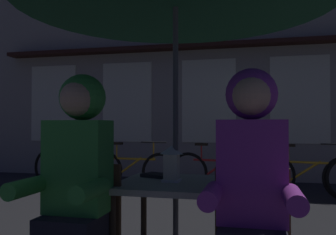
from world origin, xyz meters
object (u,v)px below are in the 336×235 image
object	(u,v)px
chair_left	(80,232)
person_right_hooded	(252,176)
book	(157,175)
bicycle_second	(132,171)
cafe_table	(176,197)
bicycle_third	(219,173)
lantern	(172,163)
bicycle_nearest	(69,168)
person_left_hooded	(76,171)
bicycle_fourth	(308,176)

from	to	relation	value
chair_left	person_right_hooded	world-z (taller)	person_right_hooded
book	bicycle_second	bearing A→B (deg)	134.01
cafe_table	person_right_hooded	size ratio (longest dim) A/B	0.53
chair_left	person_right_hooded	size ratio (longest dim) A/B	0.62
person_right_hooded	bicycle_third	bearing A→B (deg)	97.75
cafe_table	bicycle_second	world-z (taller)	bicycle_second
book	lantern	bearing A→B (deg)	-28.77
cafe_table	bicycle_nearest	xyz separation A→B (m)	(-2.65, 3.50, -0.29)
cafe_table	book	bearing A→B (deg)	134.96
bicycle_second	book	xyz separation A→B (m)	(1.32, -3.29, 0.41)
book	bicycle_nearest	bearing A→B (deg)	148.86
cafe_table	bicycle_third	world-z (taller)	bicycle_third
person_left_hooded	bicycle_second	bearing A→B (deg)	104.53
person_left_hooded	bicycle_nearest	bearing A→B (deg)	118.94
chair_left	book	xyz separation A→B (m)	(0.31, 0.54, 0.26)
person_left_hooded	person_right_hooded	world-z (taller)	same
bicycle_nearest	chair_left	bearing A→B (deg)	-60.70
bicycle_second	bicycle_third	bearing A→B (deg)	1.09
person_right_hooded	bicycle_third	distance (m)	3.98
bicycle_second	lantern	bearing A→B (deg)	-67.13
bicycle_second	bicycle_third	world-z (taller)	same
chair_left	person_left_hooded	bearing A→B (deg)	-90.00
bicycle_second	bicycle_third	size ratio (longest dim) A/B	1.01
person_left_hooded	bicycle_nearest	distance (m)	4.51
lantern	person_left_hooded	xyz separation A→B (m)	(-0.45, -0.42, -0.01)
cafe_table	bicycle_fourth	distance (m)	3.73
person_right_hooded	bicycle_fourth	world-z (taller)	person_right_hooded
bicycle_third	bicycle_fourth	size ratio (longest dim) A/B	1.00
bicycle_third	book	distance (m)	3.34
lantern	bicycle_second	distance (m)	3.79
cafe_table	book	world-z (taller)	book
cafe_table	bicycle_nearest	world-z (taller)	bicycle_nearest
person_right_hooded	bicycle_second	bearing A→B (deg)	116.86
bicycle_second	book	bearing A→B (deg)	-68.15
chair_left	bicycle_second	bearing A→B (deg)	104.74
person_left_hooded	bicycle_third	world-z (taller)	person_left_hooded
lantern	bicycle_second	size ratio (longest dim) A/B	0.14
person_left_hooded	bicycle_nearest	xyz separation A→B (m)	(-2.17, 3.92, -0.50)
cafe_table	bicycle_nearest	size ratio (longest dim) A/B	0.45
chair_left	person_left_hooded	world-z (taller)	person_left_hooded
bicycle_nearest	book	bearing A→B (deg)	-53.29
cafe_table	book	distance (m)	0.26
person_right_hooded	bicycle_fourth	distance (m)	4.03
bicycle_fourth	book	bearing A→B (deg)	-113.63
bicycle_nearest	bicycle_fourth	bearing A→B (deg)	-0.10
lantern	bicycle_fourth	size ratio (longest dim) A/B	0.14
lantern	bicycle_nearest	world-z (taller)	lantern
cafe_table	lantern	world-z (taller)	lantern
person_left_hooded	person_right_hooded	size ratio (longest dim) A/B	1.00
lantern	person_right_hooded	distance (m)	0.66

